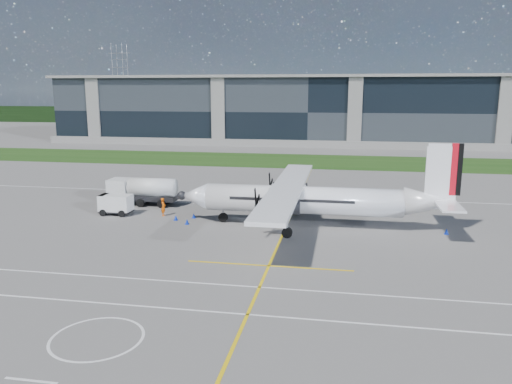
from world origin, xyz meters
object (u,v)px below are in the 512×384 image
(safety_cone_nose_stbd, at_px, (194,216))
(safety_cone_nose_port, at_px, (187,222))
(pylon_west, at_px, (121,83))
(ground_crew_person, at_px, (163,206))
(fuel_tanker_truck, at_px, (138,191))
(safety_cone_tail, at_px, (447,231))
(safety_cone_fwd, at_px, (176,218))
(baggage_tug, at_px, (116,205))
(turboprop_aircraft, at_px, (313,184))

(safety_cone_nose_stbd, bearing_deg, safety_cone_nose_port, -88.72)
(pylon_west, distance_m, safety_cone_nose_port, 164.40)
(ground_crew_person, bearing_deg, safety_cone_nose_port, -134.23)
(fuel_tanker_truck, height_order, safety_cone_tail, fuel_tanker_truck)
(pylon_west, xyz_separation_m, safety_cone_fwd, (72.25, -144.97, -14.75))
(pylon_west, distance_m, baggage_tug, 158.64)
(turboprop_aircraft, bearing_deg, fuel_tanker_truck, 163.74)
(safety_cone_tail, xyz_separation_m, safety_cone_nose_stbd, (-23.35, 1.55, 0.00))
(baggage_tug, bearing_deg, pylon_west, 114.51)
(ground_crew_person, distance_m, safety_cone_nose_port, 4.33)
(turboprop_aircraft, xyz_separation_m, safety_cone_fwd, (-13.12, -0.14, -3.70))
(turboprop_aircraft, bearing_deg, safety_cone_nose_stbd, 175.22)
(baggage_tug, xyz_separation_m, safety_cone_fwd, (6.70, -1.18, -0.75))
(baggage_tug, distance_m, ground_crew_person, 4.92)
(ground_crew_person, distance_m, safety_cone_nose_stbd, 3.36)
(turboprop_aircraft, distance_m, safety_cone_tail, 12.28)
(fuel_tanker_truck, xyz_separation_m, safety_cone_nose_stbd, (7.74, -4.69, -1.24))
(fuel_tanker_truck, distance_m, ground_crew_person, 6.25)
(safety_cone_tail, bearing_deg, pylon_west, 123.72)
(safety_cone_tail, bearing_deg, ground_crew_person, 175.89)
(safety_cone_nose_port, bearing_deg, baggage_tug, 163.70)
(pylon_west, xyz_separation_m, safety_cone_tail, (97.06, -145.41, -14.75))
(safety_cone_tail, bearing_deg, safety_cone_fwd, 178.98)
(turboprop_aircraft, xyz_separation_m, safety_cone_tail, (11.69, -0.58, -3.70))
(ground_crew_person, bearing_deg, safety_cone_tail, -99.15)
(turboprop_aircraft, xyz_separation_m, baggage_tug, (-19.82, 1.05, -2.95))
(ground_crew_person, height_order, safety_cone_tail, ground_crew_person)
(safety_cone_nose_stbd, distance_m, safety_cone_fwd, 1.84)
(pylon_west, distance_m, safety_cone_nose_stbd, 162.31)
(fuel_tanker_truck, bearing_deg, ground_crew_person, -43.91)
(safety_cone_nose_port, relative_size, safety_cone_nose_stbd, 1.00)
(fuel_tanker_truck, bearing_deg, baggage_tug, -95.19)
(pylon_west, distance_m, safety_cone_tail, 175.45)
(pylon_west, xyz_separation_m, fuel_tanker_truck, (65.97, -139.17, -13.51))
(baggage_tug, height_order, safety_cone_tail, baggage_tug)
(fuel_tanker_truck, bearing_deg, turboprop_aircraft, -16.26)
(ground_crew_person, xyz_separation_m, safety_cone_nose_stbd, (3.25, -0.36, -0.79))
(safety_cone_nose_stbd, bearing_deg, safety_cone_fwd, -142.77)
(pylon_west, xyz_separation_m, baggage_tug, (65.55, -143.78, -14.00))
(turboprop_aircraft, relative_size, safety_cone_nose_port, 52.65)
(turboprop_aircraft, height_order, baggage_tug, turboprop_aircraft)
(ground_crew_person, height_order, safety_cone_nose_stbd, ground_crew_person)
(safety_cone_nose_port, bearing_deg, fuel_tanker_truck, 138.01)
(pylon_west, height_order, turboprop_aircraft, pylon_west)
(pylon_west, relative_size, turboprop_aircraft, 1.14)
(safety_cone_nose_stbd, bearing_deg, safety_cone_tail, -3.81)
(ground_crew_person, height_order, safety_cone_fwd, ground_crew_person)
(safety_cone_tail, distance_m, safety_cone_nose_stbd, 23.40)
(safety_cone_tail, relative_size, safety_cone_fwd, 1.00)
(safety_cone_tail, bearing_deg, safety_cone_nose_port, -178.09)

